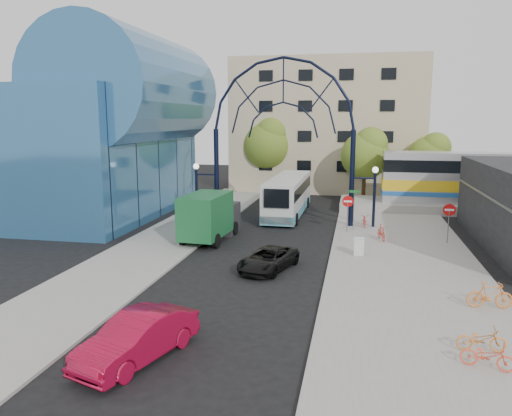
% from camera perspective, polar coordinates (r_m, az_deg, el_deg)
% --- Properties ---
extents(ground, '(120.00, 120.00, 0.00)m').
position_cam_1_polar(ground, '(23.88, -2.10, -8.77)').
color(ground, black).
rests_on(ground, ground).
extents(sidewalk_east, '(8.00, 56.00, 0.12)m').
position_cam_1_polar(sidewalk_east, '(27.18, 16.74, -6.70)').
color(sidewalk_east, gray).
rests_on(sidewalk_east, ground).
extents(plaza_west, '(5.00, 50.00, 0.12)m').
position_cam_1_polar(plaza_west, '(31.31, -11.14, -4.24)').
color(plaza_west, gray).
rests_on(plaza_west, ground).
extents(gateway_arch, '(13.64, 0.44, 12.10)m').
position_cam_1_polar(gateway_arch, '(36.34, 3.12, 11.43)').
color(gateway_arch, black).
rests_on(gateway_arch, ground).
extents(stop_sign, '(0.80, 0.07, 2.50)m').
position_cam_1_polar(stop_sign, '(34.43, 10.44, 0.38)').
color(stop_sign, slate).
rests_on(stop_sign, sidewalk_east).
extents(do_not_enter_sign, '(0.76, 0.07, 2.48)m').
position_cam_1_polar(do_not_enter_sign, '(32.94, 21.20, -0.62)').
color(do_not_enter_sign, slate).
rests_on(do_not_enter_sign, sidewalk_east).
extents(street_name_sign, '(0.70, 0.70, 2.80)m').
position_cam_1_polar(street_name_sign, '(34.99, 11.12, 0.74)').
color(street_name_sign, slate).
rests_on(street_name_sign, sidewalk_east).
extents(sandwich_board, '(0.55, 0.61, 0.99)m').
position_cam_1_polar(sandwich_board, '(28.78, 11.69, -4.13)').
color(sandwich_board, white).
rests_on(sandwich_board, sidewalk_east).
extents(transit_hall, '(16.50, 18.00, 14.50)m').
position_cam_1_polar(transit_hall, '(42.34, -17.87, 8.27)').
color(transit_hall, '#306594').
rests_on(transit_hall, ground).
extents(apartment_block, '(20.00, 12.10, 14.00)m').
position_cam_1_polar(apartment_block, '(57.01, 8.27, 9.32)').
color(apartment_block, tan).
rests_on(apartment_block, ground).
extents(tree_north_a, '(4.48, 4.48, 7.00)m').
position_cam_1_polar(tree_north_a, '(47.97, 12.50, 6.18)').
color(tree_north_a, '#382314').
rests_on(tree_north_a, ground).
extents(tree_north_b, '(5.12, 5.12, 8.00)m').
position_cam_1_polar(tree_north_b, '(52.74, 1.45, 7.48)').
color(tree_north_b, '#382314').
rests_on(tree_north_b, ground).
extents(tree_north_c, '(4.16, 4.16, 6.50)m').
position_cam_1_polar(tree_north_c, '(50.44, 19.31, 5.66)').
color(tree_north_c, '#382314').
rests_on(tree_north_c, ground).
extents(city_bus, '(2.74, 11.23, 3.07)m').
position_cam_1_polar(city_bus, '(40.74, 3.69, 1.48)').
color(city_bus, silver).
rests_on(city_bus, ground).
extents(green_truck, '(2.68, 6.27, 3.10)m').
position_cam_1_polar(green_truck, '(32.25, -5.23, -0.95)').
color(green_truck, black).
rests_on(green_truck, ground).
extents(black_suv, '(3.06, 4.60, 1.17)m').
position_cam_1_polar(black_suv, '(25.94, 1.42, -5.86)').
color(black_suv, black).
rests_on(black_suv, ground).
extents(red_sedan, '(2.98, 4.90, 1.52)m').
position_cam_1_polar(red_sedan, '(17.12, -13.40, -14.22)').
color(red_sedan, maroon).
rests_on(red_sedan, ground).
extents(bike_near_a, '(0.62, 1.73, 0.90)m').
position_cam_1_polar(bike_near_a, '(36.65, 12.30, -1.35)').
color(bike_near_a, red).
rests_on(bike_near_a, sidewalk_east).
extents(bike_near_b, '(0.82, 1.68, 0.97)m').
position_cam_1_polar(bike_near_b, '(32.79, 14.15, -2.72)').
color(bike_near_b, red).
rests_on(bike_near_b, sidewalk_east).
extents(bike_far_a, '(1.64, 0.66, 0.85)m').
position_cam_1_polar(bike_far_a, '(18.66, 24.36, -13.51)').
color(bike_far_a, orange).
rests_on(bike_far_a, sidewalk_east).
extents(bike_far_b, '(1.86, 0.67, 1.09)m').
position_cam_1_polar(bike_far_b, '(22.71, 25.17, -9.00)').
color(bike_far_b, orange).
rests_on(bike_far_b, sidewalk_east).
extents(bike_far_c, '(1.67, 0.94, 0.83)m').
position_cam_1_polar(bike_far_c, '(17.57, 24.95, -15.07)').
color(bike_far_c, '#FF5333').
rests_on(bike_far_c, sidewalk_east).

